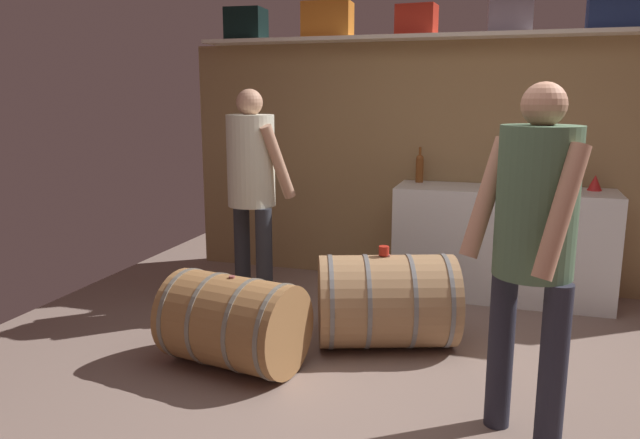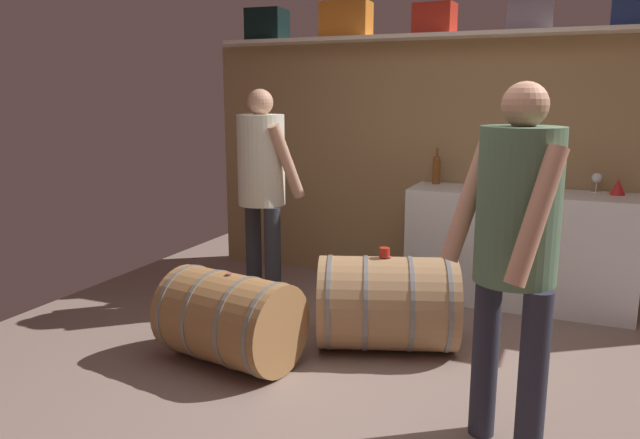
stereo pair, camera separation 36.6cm
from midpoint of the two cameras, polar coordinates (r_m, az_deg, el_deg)
The scene contains 16 objects.
ground_plane at distance 3.93m, azimuth 12.41°, elevation -13.40°, with size 6.06×7.87×0.02m, color gray.
back_wall_panel at distance 5.34m, azimuth 16.48°, elevation 4.71°, with size 4.86×0.10×2.07m, color #9C7D52.
high_shelf_board at distance 5.17m, azimuth 16.97°, elevation 16.17°, with size 4.47×0.40×0.03m, color white.
toolcase_black at distance 5.73m, azimuth -3.04°, elevation 17.68°, with size 0.32×0.29×0.27m, color black.
toolcase_orange at distance 5.44m, azimuth 4.48°, elevation 18.09°, with size 0.41×0.25×0.29m, color orange.
toolcase_red at distance 5.25m, azimuth 12.72°, elevation 17.81°, with size 0.31×0.22×0.24m, color red.
toolcase_grey at distance 5.16m, azimuth 21.09°, elevation 17.81°, with size 0.33×0.25×0.31m, color gray.
work_cabinet at distance 5.09m, azimuth 20.01°, elevation -2.56°, with size 1.70×0.53×0.90m, color white.
wine_bottle_amber at distance 5.21m, azimuth 12.82°, elevation 4.62°, with size 0.07×0.07×0.30m.
wine_glass at distance 5.17m, azimuth 26.32°, elevation 3.42°, with size 0.08×0.08×0.15m.
red_funnel at distance 5.12m, azimuth 27.93°, elevation 2.70°, with size 0.11×0.11×0.12m, color red.
wine_barrel_near at distance 4.03m, azimuth 8.89°, elevation -7.75°, with size 1.03×0.86×0.62m.
wine_barrel_far at distance 3.80m, azimuth -5.65°, elevation -9.26°, with size 0.89×0.68×0.57m.
tasting_cup at distance 3.93m, azimuth 8.71°, elevation -3.08°, with size 0.07×0.07×0.06m, color red.
winemaker_pouring at distance 4.60m, azimuth -3.15°, elevation 4.02°, with size 0.57×0.52×1.67m.
visitor_tasting at distance 2.84m, azimuth 21.34°, elevation -1.31°, with size 0.55×0.53×1.69m.
Camera 2 is at (0.78, -2.87, 1.63)m, focal length 34.28 mm.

